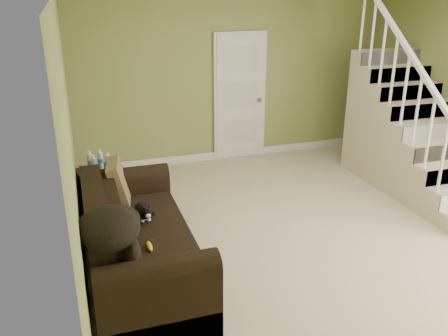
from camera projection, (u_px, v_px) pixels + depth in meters
floor at (310, 233)px, 5.48m from camera, size 5.00×5.50×0.01m
wall_back at (233, 79)px, 7.45m from camera, size 5.00×0.04×2.60m
wall_left at (71, 148)px, 4.29m from camera, size 0.04×5.50×2.60m
baseboard_back at (233, 153)px, 7.87m from camera, size 5.00×0.04×0.12m
baseboard_left at (89, 265)px, 4.75m from camera, size 0.04×5.50×0.12m
door at (240, 97)px, 7.55m from camera, size 0.86×0.12×2.02m
staircase at (408, 140)px, 6.68m from camera, size 1.00×2.51×2.82m
sofa at (135, 245)px, 4.57m from camera, size 0.97×2.24×0.89m
side_table at (104, 196)px, 5.65m from camera, size 0.66×0.66×0.87m
cat at (144, 211)px, 4.75m from camera, size 0.23×0.44×0.21m
banana at (149, 246)px, 4.22m from camera, size 0.05×0.17×0.05m
throw_pillow at (119, 182)px, 5.15m from camera, size 0.30×0.51×0.50m
throw_blanket at (108, 227)px, 3.69m from camera, size 0.51×0.65×0.26m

